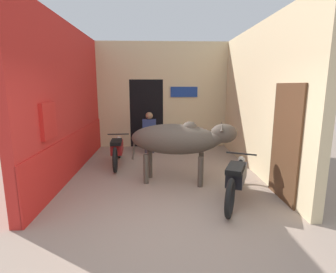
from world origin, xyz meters
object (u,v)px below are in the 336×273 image
at_px(motorcycle_near, 237,177).
at_px(shopkeeper_seated, 149,131).
at_px(motorcycle_far, 117,149).
at_px(cow, 179,139).
at_px(plastic_stool, 161,142).

distance_m(motorcycle_near, shopkeeper_seated, 3.97).
relative_size(motorcycle_far, shopkeeper_seated, 1.53).
bearing_deg(cow, plastic_stool, 96.76).
bearing_deg(motorcycle_near, motorcycle_far, 137.40).
xyz_separation_m(cow, motorcycle_near, (0.96, -0.94, -0.51)).
bearing_deg(motorcycle_near, plastic_stool, 108.90).
distance_m(motorcycle_near, motorcycle_far, 3.37).
relative_size(motorcycle_near, plastic_stool, 4.01).
height_order(cow, motorcycle_far, cow).
bearing_deg(cow, motorcycle_near, -44.19).
height_order(motorcycle_near, shopkeeper_seated, shopkeeper_seated).
xyz_separation_m(motorcycle_near, motorcycle_far, (-2.48, 2.28, -0.02)).
distance_m(shopkeeper_seated, plastic_stool, 0.60).
xyz_separation_m(cow, plastic_stool, (-0.34, 2.88, -0.69)).
distance_m(cow, motorcycle_far, 2.09).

